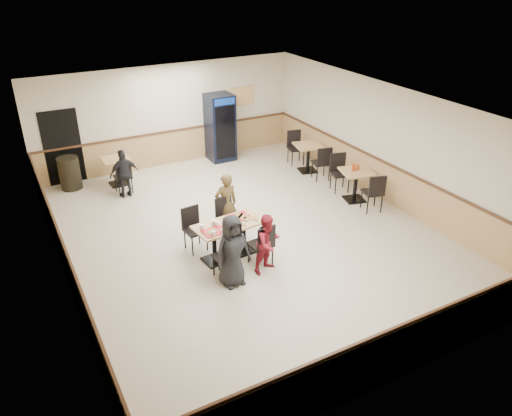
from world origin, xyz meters
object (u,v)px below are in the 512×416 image
diner_woman_right (268,243)px  pepsi_cooler (220,127)px  lone_diner (124,174)px  side_table_far (308,154)px  back_table (117,167)px  main_table (229,234)px  side_table_near (356,181)px  diner_woman_left (232,251)px  diner_man_opposite (226,204)px  trash_bin (70,173)px

diner_woman_right → pepsi_cooler: 6.35m
lone_diner → pepsi_cooler: 3.61m
side_table_far → back_table: bearing=161.5°
main_table → side_table_near: size_ratio=1.63×
lone_diner → back_table: lone_diner is taller
main_table → pepsi_cooler: (2.23, 5.24, 0.50)m
diner_woman_left → diner_man_opposite: (0.76, 1.87, -0.00)m
diner_man_opposite → back_table: size_ratio=1.92×
side_table_near → trash_bin: bearing=146.0°
diner_woman_left → side_table_far: bearing=37.8°
diner_woman_right → diner_woman_left: bearing=169.6°
main_table → diner_woman_left: size_ratio=1.03×
side_table_near → lone_diner: bearing=149.3°
diner_man_opposite → trash_bin: bearing=-54.9°
main_table → side_table_far: side_table_far is taller
back_table → pepsi_cooler: (3.36, 0.39, 0.51)m
diner_woman_left → side_table_far: 6.01m
pepsi_cooler → trash_bin: size_ratio=2.29×
diner_woman_right → back_table: 5.91m
side_table_near → side_table_far: (0.01, 2.22, -0.00)m
diner_woman_right → side_table_far: (3.62, 3.95, -0.08)m
diner_man_opposite → side_table_near: 3.69m
lone_diner → trash_bin: 1.73m
diner_woman_left → pepsi_cooler: size_ratio=0.72×
lone_diner → diner_woman_left: bearing=95.7°
diner_woman_right → main_table: bearing=102.0°
side_table_far → back_table: (-5.20, 1.74, -0.03)m
lone_diner → diner_man_opposite: bearing=113.4°
pepsi_cooler → main_table: bearing=-112.6°
pepsi_cooler → trash_bin: pepsi_cooler is taller
diner_man_opposite → side_table_near: (3.68, -0.05, -0.19)m
diner_woman_right → side_table_far: size_ratio=1.38×
main_table → trash_bin: trash_bin is taller
main_table → back_table: size_ratio=1.99×
main_table → diner_woman_left: (-0.38, -0.93, 0.22)m
side_table_far → trash_bin: (-6.40, 2.09, -0.10)m
diner_man_opposite → side_table_far: bearing=-147.0°
main_table → diner_man_opposite: (0.38, 0.93, 0.22)m
diner_woman_left → side_table_near: bearing=17.8°
main_table → pepsi_cooler: pepsi_cooler is taller
diner_woman_left → diner_man_opposite: size_ratio=1.00×
pepsi_cooler → diner_woman_left: bearing=-112.4°
diner_woman_left → pepsi_cooler: (2.61, 6.17, 0.28)m
main_table → diner_man_opposite: 1.03m
diner_woman_left → back_table: (-0.75, 5.78, -0.23)m
main_table → side_table_far: size_ratio=1.68×
side_table_near → pepsi_cooler: pepsi_cooler is taller
lone_diner → side_table_near: size_ratio=1.39×
diner_woman_right → diner_man_opposite: (-0.08, 1.78, 0.11)m
diner_woman_right → diner_man_opposite: size_ratio=0.85×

